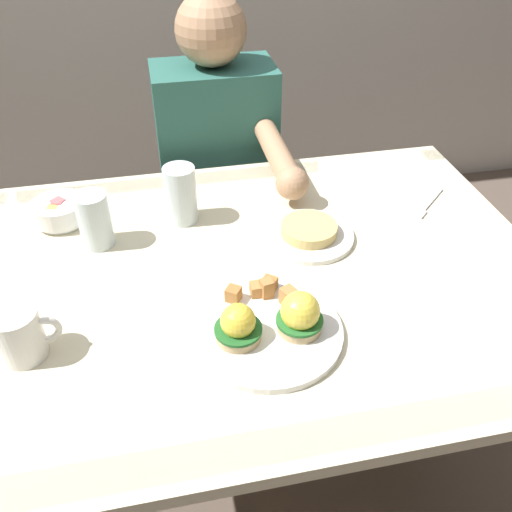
{
  "coord_description": "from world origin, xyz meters",
  "views": [
    {
      "loc": [
        -0.19,
        -0.85,
        1.46
      ],
      "look_at": [
        -0.01,
        0.0,
        0.78
      ],
      "focal_mm": 38.51,
      "sensor_mm": 36.0,
      "label": 1
    }
  ],
  "objects_px": {
    "water_glass_far": "(181,198)",
    "side_plate": "(309,233)",
    "eggs_benedict_plate": "(270,324)",
    "water_glass_extra": "(95,223)",
    "fork": "(427,205)",
    "diner_person": "(222,169)",
    "fruit_bowl": "(60,211)",
    "dining_table": "(261,308)",
    "coffee_mug": "(20,333)"
  },
  "relations": [
    {
      "from": "water_glass_far",
      "to": "side_plate",
      "type": "relative_size",
      "value": 0.67
    },
    {
      "from": "eggs_benedict_plate",
      "to": "water_glass_extra",
      "type": "height_order",
      "value": "water_glass_extra"
    },
    {
      "from": "fork",
      "to": "diner_person",
      "type": "relative_size",
      "value": 0.11
    },
    {
      "from": "diner_person",
      "to": "fruit_bowl",
      "type": "bearing_deg",
      "value": -141.43
    },
    {
      "from": "dining_table",
      "to": "diner_person",
      "type": "bearing_deg",
      "value": 89.22
    },
    {
      "from": "water_glass_far",
      "to": "diner_person",
      "type": "distance_m",
      "value": 0.43
    },
    {
      "from": "dining_table",
      "to": "eggs_benedict_plate",
      "type": "distance_m",
      "value": 0.22
    },
    {
      "from": "fruit_bowl",
      "to": "eggs_benedict_plate",
      "type": "bearing_deg",
      "value": -48.7
    },
    {
      "from": "fruit_bowl",
      "to": "fork",
      "type": "xyz_separation_m",
      "value": [
        0.86,
        -0.1,
        -0.03
      ]
    },
    {
      "from": "dining_table",
      "to": "water_glass_extra",
      "type": "xyz_separation_m",
      "value": [
        -0.33,
        0.16,
        0.16
      ]
    },
    {
      "from": "fruit_bowl",
      "to": "diner_person",
      "type": "xyz_separation_m",
      "value": [
        0.42,
        0.34,
        -0.12
      ]
    },
    {
      "from": "dining_table",
      "to": "eggs_benedict_plate",
      "type": "bearing_deg",
      "value": -97.13
    },
    {
      "from": "fruit_bowl",
      "to": "side_plate",
      "type": "relative_size",
      "value": 0.6
    },
    {
      "from": "dining_table",
      "to": "diner_person",
      "type": "distance_m",
      "value": 0.6
    },
    {
      "from": "side_plate",
      "to": "water_glass_extra",
      "type": "bearing_deg",
      "value": 170.75
    },
    {
      "from": "water_glass_extra",
      "to": "side_plate",
      "type": "xyz_separation_m",
      "value": [
        0.45,
        -0.07,
        -0.04
      ]
    },
    {
      "from": "diner_person",
      "to": "coffee_mug",
      "type": "bearing_deg",
      "value": -121.44
    },
    {
      "from": "fruit_bowl",
      "to": "diner_person",
      "type": "height_order",
      "value": "diner_person"
    },
    {
      "from": "eggs_benedict_plate",
      "to": "coffee_mug",
      "type": "height_order",
      "value": "coffee_mug"
    },
    {
      "from": "coffee_mug",
      "to": "eggs_benedict_plate",
      "type": "bearing_deg",
      "value": -5.41
    },
    {
      "from": "coffee_mug",
      "to": "water_glass_far",
      "type": "xyz_separation_m",
      "value": [
        0.31,
        0.36,
        0.01
      ]
    },
    {
      "from": "fork",
      "to": "water_glass_far",
      "type": "relative_size",
      "value": 0.93
    },
    {
      "from": "water_glass_far",
      "to": "diner_person",
      "type": "bearing_deg",
      "value": 68.99
    },
    {
      "from": "diner_person",
      "to": "eggs_benedict_plate",
      "type": "bearing_deg",
      "value": -92.24
    },
    {
      "from": "dining_table",
      "to": "water_glass_far",
      "type": "height_order",
      "value": "water_glass_far"
    },
    {
      "from": "water_glass_extra",
      "to": "side_plate",
      "type": "bearing_deg",
      "value": -9.25
    },
    {
      "from": "fork",
      "to": "side_plate",
      "type": "xyz_separation_m",
      "value": [
        -0.32,
        -0.07,
        0.01
      ]
    },
    {
      "from": "fruit_bowl",
      "to": "water_glass_far",
      "type": "xyz_separation_m",
      "value": [
        0.27,
        -0.05,
        0.03
      ]
    },
    {
      "from": "eggs_benedict_plate",
      "to": "side_plate",
      "type": "distance_m",
      "value": 0.31
    },
    {
      "from": "dining_table",
      "to": "coffee_mug",
      "type": "relative_size",
      "value": 10.76
    },
    {
      "from": "side_plate",
      "to": "fork",
      "type": "bearing_deg",
      "value": 12.52
    },
    {
      "from": "side_plate",
      "to": "diner_person",
      "type": "bearing_deg",
      "value": 103.09
    },
    {
      "from": "water_glass_far",
      "to": "diner_person",
      "type": "xyz_separation_m",
      "value": [
        0.15,
        0.38,
        -0.15
      ]
    },
    {
      "from": "fruit_bowl",
      "to": "coffee_mug",
      "type": "xyz_separation_m",
      "value": [
        -0.03,
        -0.4,
        0.02
      ]
    },
    {
      "from": "eggs_benedict_plate",
      "to": "fruit_bowl",
      "type": "distance_m",
      "value": 0.59
    },
    {
      "from": "dining_table",
      "to": "side_plate",
      "type": "xyz_separation_m",
      "value": [
        0.13,
        0.09,
        0.12
      ]
    },
    {
      "from": "eggs_benedict_plate",
      "to": "water_glass_far",
      "type": "distance_m",
      "value": 0.42
    },
    {
      "from": "eggs_benedict_plate",
      "to": "water_glass_far",
      "type": "height_order",
      "value": "water_glass_far"
    },
    {
      "from": "fork",
      "to": "diner_person",
      "type": "xyz_separation_m",
      "value": [
        -0.44,
        0.44,
        -0.09
      ]
    },
    {
      "from": "dining_table",
      "to": "fruit_bowl",
      "type": "bearing_deg",
      "value": 147.26
    },
    {
      "from": "dining_table",
      "to": "diner_person",
      "type": "height_order",
      "value": "diner_person"
    },
    {
      "from": "fruit_bowl",
      "to": "dining_table",
      "type": "bearing_deg",
      "value": -32.74
    },
    {
      "from": "coffee_mug",
      "to": "water_glass_extra",
      "type": "relative_size",
      "value": 0.9
    },
    {
      "from": "water_glass_far",
      "to": "diner_person",
      "type": "height_order",
      "value": "diner_person"
    },
    {
      "from": "eggs_benedict_plate",
      "to": "water_glass_extra",
      "type": "xyz_separation_m",
      "value": [
        -0.3,
        0.34,
        0.03
      ]
    },
    {
      "from": "water_glass_extra",
      "to": "dining_table",
      "type": "bearing_deg",
      "value": -26.58
    },
    {
      "from": "fork",
      "to": "side_plate",
      "type": "bearing_deg",
      "value": -167.48
    },
    {
      "from": "water_glass_extra",
      "to": "side_plate",
      "type": "relative_size",
      "value": 0.62
    },
    {
      "from": "eggs_benedict_plate",
      "to": "fruit_bowl",
      "type": "relative_size",
      "value": 2.25
    },
    {
      "from": "water_glass_far",
      "to": "water_glass_extra",
      "type": "bearing_deg",
      "value": -163.44
    }
  ]
}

